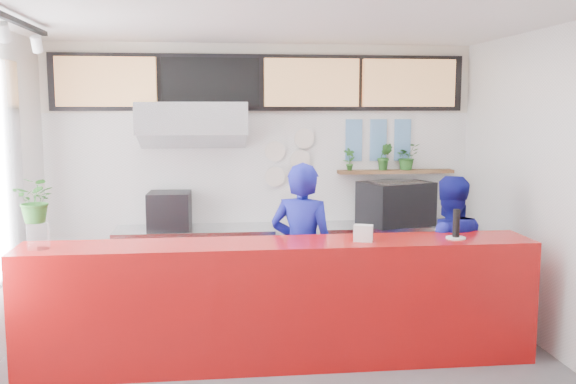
% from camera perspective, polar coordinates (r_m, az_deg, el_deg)
% --- Properties ---
extents(floor, '(5.00, 5.00, 0.00)m').
position_cam_1_polar(floor, '(5.58, -0.20, -16.45)').
color(floor, slate).
rests_on(floor, ground).
extents(ceiling, '(5.00, 5.00, 0.00)m').
position_cam_1_polar(ceiling, '(5.15, -0.22, 15.71)').
color(ceiling, silver).
extents(wall_back, '(5.00, 0.00, 5.00)m').
position_cam_1_polar(wall_back, '(7.62, -2.31, 1.76)').
color(wall_back, white).
rests_on(wall_back, ground).
extents(service_counter, '(4.50, 0.60, 1.10)m').
position_cam_1_polar(service_counter, '(5.76, -0.65, -9.83)').
color(service_counter, '#A60C0B').
rests_on(service_counter, ground).
extents(cream_band, '(5.00, 0.02, 0.80)m').
position_cam_1_polar(cream_band, '(7.58, -2.35, 10.05)').
color(cream_band, beige).
rests_on(cream_band, wall_back).
extents(prep_bench, '(1.80, 0.60, 0.90)m').
position_cam_1_polar(prep_bench, '(7.49, -8.24, -6.57)').
color(prep_bench, '#B2B5BA').
rests_on(prep_bench, ground).
extents(panini_oven, '(0.49, 0.49, 0.42)m').
position_cam_1_polar(panini_oven, '(7.37, -10.48, -1.62)').
color(panini_oven, black).
rests_on(panini_oven, prep_bench).
extents(extraction_hood, '(1.20, 0.70, 0.35)m').
position_cam_1_polar(extraction_hood, '(7.22, -8.51, 6.53)').
color(extraction_hood, '#B2B5BA').
rests_on(extraction_hood, ceiling).
extents(hood_lip, '(1.20, 0.69, 0.31)m').
position_cam_1_polar(hood_lip, '(7.22, -8.48, 4.94)').
color(hood_lip, '#B2B5BA').
rests_on(hood_lip, ceiling).
extents(right_bench, '(1.80, 0.60, 0.90)m').
position_cam_1_polar(right_bench, '(7.77, 9.07, -6.08)').
color(right_bench, '#B2B5BA').
rests_on(right_bench, ground).
extents(espresso_machine, '(0.92, 0.80, 0.50)m').
position_cam_1_polar(espresso_machine, '(7.65, 9.56, -0.96)').
color(espresso_machine, black).
rests_on(espresso_machine, right_bench).
extents(espresso_tray, '(0.65, 0.51, 0.05)m').
position_cam_1_polar(espresso_tray, '(7.62, 9.60, 0.73)').
color(espresso_tray, '#ABADB2').
rests_on(espresso_tray, espresso_machine).
extents(herb_shelf, '(1.40, 0.18, 0.04)m').
position_cam_1_polar(herb_shelf, '(7.81, 9.54, 1.80)').
color(herb_shelf, brown).
rests_on(herb_shelf, wall_back).
extents(menu_board_far_left, '(1.10, 0.10, 0.55)m').
position_cam_1_polar(menu_board_far_left, '(7.54, -15.84, 9.41)').
color(menu_board_far_left, tan).
rests_on(menu_board_far_left, wall_back).
extents(menu_board_mid_left, '(1.10, 0.10, 0.55)m').
position_cam_1_polar(menu_board_mid_left, '(7.45, -6.88, 9.66)').
color(menu_board_mid_left, black).
rests_on(menu_board_mid_left, wall_back).
extents(menu_board_mid_right, '(1.10, 0.10, 0.55)m').
position_cam_1_polar(menu_board_mid_right, '(7.54, 2.11, 9.69)').
color(menu_board_mid_right, tan).
rests_on(menu_board_mid_right, wall_back).
extents(menu_board_far_right, '(1.10, 0.10, 0.55)m').
position_cam_1_polar(menu_board_far_right, '(7.80, 10.68, 9.49)').
color(menu_board_far_right, tan).
rests_on(menu_board_far_right, wall_back).
extents(soffit, '(4.80, 0.04, 0.65)m').
position_cam_1_polar(soffit, '(7.55, -2.33, 9.68)').
color(soffit, black).
rests_on(soffit, wall_back).
extents(track_rail, '(0.05, 2.40, 0.04)m').
position_cam_1_polar(track_rail, '(5.33, -24.02, 14.13)').
color(track_rail, black).
rests_on(track_rail, ceiling).
extents(dec_plate_a, '(0.24, 0.03, 0.24)m').
position_cam_1_polar(dec_plate_a, '(7.59, -1.17, 3.63)').
color(dec_plate_a, silver).
rests_on(dec_plate_a, wall_back).
extents(dec_plate_b, '(0.24, 0.03, 0.24)m').
position_cam_1_polar(dec_plate_b, '(7.63, 1.08, 2.90)').
color(dec_plate_b, silver).
rests_on(dec_plate_b, wall_back).
extents(dec_plate_c, '(0.24, 0.03, 0.24)m').
position_cam_1_polar(dec_plate_c, '(7.61, -1.16, 1.38)').
color(dec_plate_c, silver).
rests_on(dec_plate_c, wall_back).
extents(dec_plate_d, '(0.24, 0.03, 0.24)m').
position_cam_1_polar(dec_plate_d, '(7.62, 1.46, 4.78)').
color(dec_plate_d, silver).
rests_on(dec_plate_d, wall_back).
extents(photo_frame_a, '(0.20, 0.02, 0.25)m').
position_cam_1_polar(photo_frame_a, '(7.73, 5.88, 5.52)').
color(photo_frame_a, '#598CBF').
rests_on(photo_frame_a, wall_back).
extents(photo_frame_b, '(0.20, 0.02, 0.25)m').
position_cam_1_polar(photo_frame_b, '(7.80, 8.04, 5.51)').
color(photo_frame_b, '#598CBF').
rests_on(photo_frame_b, wall_back).
extents(photo_frame_c, '(0.20, 0.02, 0.25)m').
position_cam_1_polar(photo_frame_c, '(7.88, 10.16, 5.48)').
color(photo_frame_c, '#598CBF').
rests_on(photo_frame_c, wall_back).
extents(photo_frame_d, '(0.20, 0.02, 0.25)m').
position_cam_1_polar(photo_frame_d, '(7.74, 5.85, 3.67)').
color(photo_frame_d, '#598CBF').
rests_on(photo_frame_d, wall_back).
extents(photo_frame_e, '(0.20, 0.02, 0.25)m').
position_cam_1_polar(photo_frame_e, '(7.81, 8.01, 3.68)').
color(photo_frame_e, '#598CBF').
rests_on(photo_frame_e, wall_back).
extents(photo_frame_f, '(0.20, 0.02, 0.25)m').
position_cam_1_polar(photo_frame_f, '(7.90, 10.12, 3.67)').
color(photo_frame_f, '#598CBF').
rests_on(photo_frame_f, wall_back).
extents(staff_center, '(0.76, 0.65, 1.75)m').
position_cam_1_polar(staff_center, '(6.24, 1.28, -5.37)').
color(staff_center, navy).
rests_on(staff_center, ground).
extents(staff_right, '(0.86, 0.71, 1.61)m').
position_cam_1_polar(staff_right, '(6.52, 13.98, -5.66)').
color(staff_right, navy).
rests_on(staff_right, ground).
extents(herb_a, '(0.16, 0.13, 0.27)m').
position_cam_1_polar(herb_a, '(7.66, 5.48, 2.92)').
color(herb_a, '#286122').
rests_on(herb_a, herb_shelf).
extents(herb_b, '(0.22, 0.19, 0.32)m').
position_cam_1_polar(herb_b, '(7.76, 8.59, 3.13)').
color(herb_b, '#286122').
rests_on(herb_b, herb_shelf).
extents(herb_c, '(0.35, 0.33, 0.32)m').
position_cam_1_polar(herb_c, '(7.83, 10.52, 3.11)').
color(herb_c, '#286122').
rests_on(herb_c, herb_shelf).
extents(glass_vase, '(0.23, 0.23, 0.22)m').
position_cam_1_polar(glass_vase, '(5.72, -21.32, -3.63)').
color(glass_vase, silver).
rests_on(glass_vase, service_counter).
extents(basil_vase, '(0.40, 0.37, 0.38)m').
position_cam_1_polar(basil_vase, '(5.67, -21.46, -0.67)').
color(basil_vase, '#286122').
rests_on(basil_vase, glass_vase).
extents(napkin_holder, '(0.19, 0.15, 0.14)m').
position_cam_1_polar(napkin_holder, '(5.68, 6.71, -3.65)').
color(napkin_holder, silver).
rests_on(napkin_holder, service_counter).
extents(white_plate, '(0.22, 0.22, 0.01)m').
position_cam_1_polar(white_plate, '(5.96, 14.69, -3.96)').
color(white_plate, silver).
rests_on(white_plate, service_counter).
extents(pepper_mill, '(0.07, 0.07, 0.25)m').
position_cam_1_polar(pepper_mill, '(5.93, 14.74, -2.69)').
color(pepper_mill, black).
rests_on(pepper_mill, white_plate).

